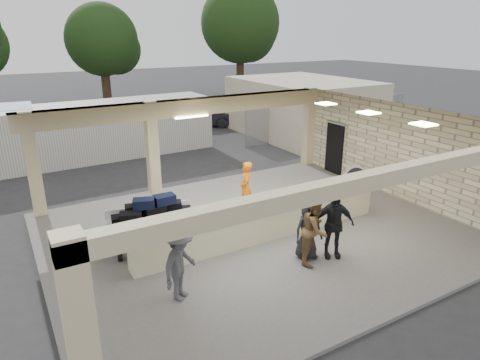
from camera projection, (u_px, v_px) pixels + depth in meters
ground at (256, 234)px, 13.06m from camera, size 120.00×120.00×0.00m
pavilion at (250, 185)px, 13.25m from camera, size 12.01×10.00×3.55m
baggage_counter at (265, 223)px, 12.46m from camera, size 8.20×0.58×0.98m
luggage_cart at (151, 220)px, 11.96m from camera, size 2.70×1.95×1.44m
drum_fan at (356, 176)px, 16.49m from camera, size 0.81×0.73×0.91m
baggage_handler at (246, 189)px, 13.97m from camera, size 0.65×0.75×1.81m
passenger_a at (315, 229)px, 11.05m from camera, size 0.97×0.86×1.87m
passenger_b at (333, 224)px, 11.31m from camera, size 1.17×0.86×1.89m
passenger_c at (180, 264)px, 9.52m from camera, size 1.14×0.99×1.74m
passenger_d at (308, 230)px, 11.28m from camera, size 0.83×0.41×1.64m
car_white_a at (272, 113)px, 27.87m from camera, size 5.68×3.06×1.56m
car_white_b at (295, 109)px, 30.05m from camera, size 4.47×2.78×1.32m
car_dark at (203, 115)px, 27.59m from camera, size 4.43×3.35×1.41m
container_white at (87, 132)px, 20.30m from camera, size 12.32×2.90×2.65m
fence at (332, 117)px, 25.27m from camera, size 12.06×0.06×2.03m
tree_mid at (106, 43)px, 33.85m from camera, size 6.00×5.60×8.00m
tree_right at (242, 26)px, 38.31m from camera, size 7.20×7.00×10.00m
adjacent_building at (302, 107)px, 25.19m from camera, size 6.00×8.00×3.20m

